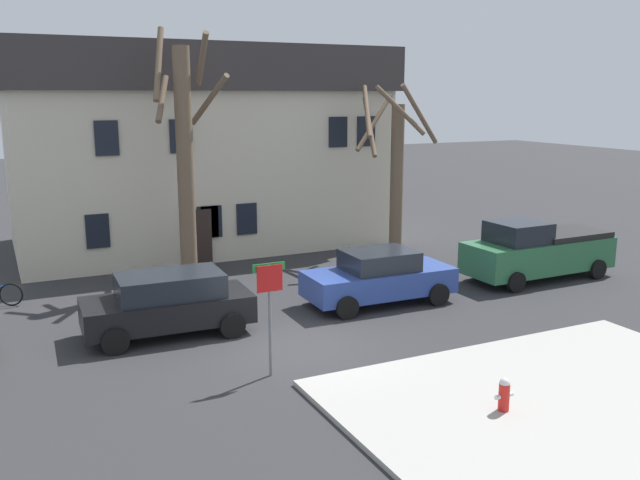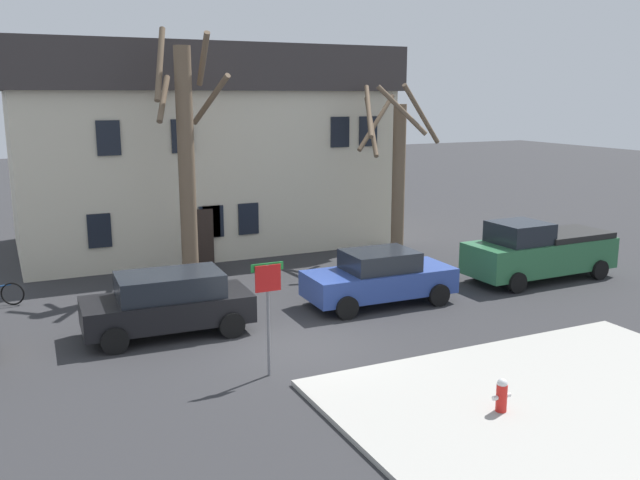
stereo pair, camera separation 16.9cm
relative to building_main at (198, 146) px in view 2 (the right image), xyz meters
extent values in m
plane|color=#2D2D30|center=(-1.25, -13.43, -4.14)|extent=(120.00, 120.00, 0.00)
cube|color=#A8A59E|center=(2.34, -19.95, -4.08)|extent=(9.45, 8.68, 0.12)
cube|color=beige|center=(0.00, 0.00, -0.94)|extent=(14.66, 8.05, 6.40)
cube|color=#383333|center=(0.00, 0.00, 3.14)|extent=(15.16, 8.55, 1.74)
cube|color=#2D231E|center=(-1.22, -4.07, -3.09)|extent=(1.10, 0.12, 2.10)
cube|color=black|center=(-4.75, -4.06, -2.54)|extent=(0.80, 0.08, 1.20)
cube|color=black|center=(-0.78, -4.06, -2.54)|extent=(0.80, 0.08, 1.20)
cube|color=black|center=(-0.65, -4.06, -2.54)|extent=(0.80, 0.08, 1.20)
cube|color=black|center=(0.75, -4.06, -2.54)|extent=(0.80, 0.08, 1.20)
cube|color=black|center=(-4.25, -4.06, 0.66)|extent=(0.80, 0.08, 1.20)
cube|color=black|center=(-1.67, -4.06, 0.66)|extent=(0.80, 0.08, 1.20)
cube|color=black|center=(4.66, -4.06, 0.66)|extent=(0.80, 0.08, 1.20)
cube|color=black|center=(5.95, -4.06, 0.66)|extent=(0.80, 0.08, 1.20)
cylinder|color=brown|center=(-2.13, -6.25, -0.24)|extent=(0.55, 0.55, 7.80)
cylinder|color=brown|center=(-2.73, -5.96, 1.99)|extent=(0.82, 1.41, 1.55)
cylinder|color=brown|center=(-1.45, -6.29, 3.25)|extent=(0.28, 1.51, 1.69)
cylinder|color=brown|center=(-2.79, -5.97, 3.09)|extent=(0.80, 1.55, 2.42)
cylinder|color=brown|center=(-1.15, -5.94, 1.95)|extent=(0.84, 2.14, 1.71)
cylinder|color=brown|center=(6.10, -6.22, -1.18)|extent=(0.50, 0.50, 5.91)
cylinder|color=brown|center=(5.02, -5.73, 1.52)|extent=(1.19, 2.32, 1.94)
cylinder|color=brown|center=(6.41, -7.18, 1.41)|extent=(2.11, 0.83, 2.22)
cylinder|color=brown|center=(5.07, -5.86, 0.96)|extent=(0.91, 2.23, 2.19)
cylinder|color=brown|center=(5.65, -5.23, 1.07)|extent=(2.15, 1.11, 2.15)
cylinder|color=brown|center=(5.69, -7.01, 1.56)|extent=(1.77, 1.03, 1.84)
cube|color=black|center=(-4.05, -11.14, -3.45)|extent=(4.45, 2.05, 0.73)
cube|color=#1E232B|center=(-3.96, -11.14, -2.78)|extent=(2.78, 1.75, 0.62)
cylinder|color=black|center=(-5.57, -12.01, -3.80)|extent=(0.69, 0.25, 0.68)
cylinder|color=black|center=(-5.50, -10.15, -3.80)|extent=(0.69, 0.25, 0.68)
cylinder|color=black|center=(-2.60, -12.13, -3.80)|extent=(0.69, 0.25, 0.68)
cylinder|color=black|center=(-2.52, -10.27, -3.80)|extent=(0.69, 0.25, 0.68)
cube|color=#2D4799|center=(2.39, -11.21, -3.44)|extent=(4.60, 1.93, 0.76)
cube|color=#1E232B|center=(2.39, -11.21, -2.77)|extent=(2.13, 1.65, 0.58)
cylinder|color=black|center=(0.82, -12.09, -3.80)|extent=(0.68, 0.24, 0.68)
cylinder|color=black|center=(0.86, -10.27, -3.80)|extent=(0.68, 0.24, 0.68)
cylinder|color=black|center=(3.92, -12.16, -3.80)|extent=(0.68, 0.24, 0.68)
cylinder|color=black|center=(3.96, -10.34, -3.80)|extent=(0.68, 0.24, 0.68)
cube|color=#2D6B42|center=(8.83, -11.10, -3.29)|extent=(5.45, 2.00, 1.06)
cube|color=#1E232B|center=(7.85, -11.11, -2.41)|extent=(1.76, 1.71, 0.70)
cube|color=black|center=(10.02, -11.08, -2.66)|extent=(2.85, 1.88, 0.20)
cylinder|color=black|center=(7.00, -12.08, -3.80)|extent=(0.68, 0.23, 0.68)
cylinder|color=black|center=(6.97, -10.17, -3.80)|extent=(0.68, 0.23, 0.68)
cylinder|color=black|center=(10.69, -12.02, -3.80)|extent=(0.68, 0.23, 0.68)
cylinder|color=black|center=(10.66, -10.11, -3.80)|extent=(0.68, 0.23, 0.68)
cylinder|color=red|center=(0.79, -18.76, -3.74)|extent=(0.22, 0.22, 0.56)
sphere|color=silver|center=(0.79, -18.76, -3.44)|extent=(0.21, 0.21, 0.21)
cylinder|color=silver|center=(0.63, -18.76, -3.71)|extent=(0.10, 0.09, 0.09)
cylinder|color=silver|center=(0.95, -18.76, -3.71)|extent=(0.10, 0.09, 0.09)
cylinder|color=slate|center=(-2.62, -14.88, -2.84)|extent=(0.07, 0.07, 2.59)
cube|color=red|center=(-2.62, -14.90, -1.85)|extent=(0.60, 0.03, 0.60)
cube|color=#1E8C38|center=(-2.62, -14.86, -1.60)|extent=(0.76, 0.02, 0.18)
torus|color=black|center=(-7.71, -6.58, -3.78)|extent=(0.68, 0.30, 0.71)
camera|label=1|loc=(-8.00, -28.54, 2.13)|focal=38.53mm
camera|label=2|loc=(-7.84, -28.61, 2.13)|focal=38.53mm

